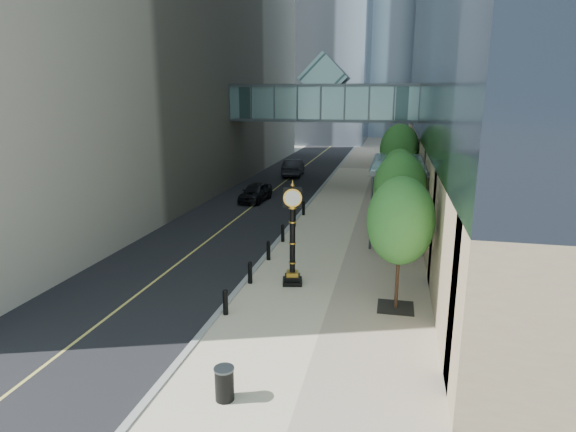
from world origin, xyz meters
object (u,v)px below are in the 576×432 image
at_px(street_clock, 292,241).
at_px(pedestrian, 409,235).
at_px(trash_bin, 224,385).
at_px(car_near, 256,192).
at_px(car_far, 293,167).

distance_m(street_clock, pedestrian, 7.66).
distance_m(street_clock, trash_bin, 8.69).
relative_size(pedestrian, car_near, 0.45).
bearing_deg(street_clock, pedestrian, 35.66).
relative_size(trash_bin, car_far, 0.17).
height_order(car_near, car_far, car_far).
height_order(trash_bin, car_near, car_near).
height_order(street_clock, trash_bin, street_clock).
distance_m(pedestrian, car_far, 26.04).
distance_m(trash_bin, car_far, 38.17).
height_order(pedestrian, car_far, pedestrian).
height_order(street_clock, pedestrian, street_clock).
xyz_separation_m(pedestrian, car_far, (-11.16, 23.53, -0.16)).
relative_size(street_clock, pedestrian, 2.32).
bearing_deg(pedestrian, trash_bin, 94.12).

